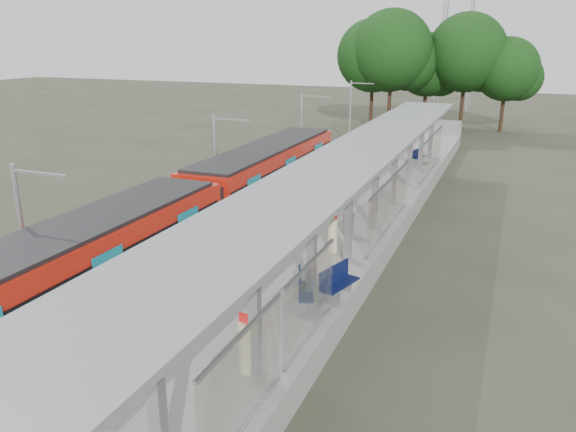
# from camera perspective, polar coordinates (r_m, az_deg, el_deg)

# --- Properties ---
(trackbed) EXTENTS (3.00, 70.00, 0.24)m
(trackbed) POSITION_cam_1_polar(r_m,az_deg,el_deg) (28.91, -3.07, -0.10)
(trackbed) COLOR #59544C
(trackbed) RESTS_ON ground
(platform) EXTENTS (6.00, 50.00, 1.00)m
(platform) POSITION_cam_1_polar(r_m,az_deg,el_deg) (27.27, 5.52, -0.42)
(platform) COLOR gray
(platform) RESTS_ON ground
(tactile_strip) EXTENTS (0.60, 50.00, 0.02)m
(tactile_strip) POSITION_cam_1_polar(r_m,az_deg,el_deg) (27.91, 0.53, 1.19)
(tactile_strip) COLOR gold
(tactile_strip) RESTS_ON platform
(end_fence) EXTENTS (6.00, 0.10, 1.20)m
(end_fence) POSITION_cam_1_polar(r_m,az_deg,el_deg) (50.90, 13.82, 8.89)
(end_fence) COLOR #9EA0A5
(end_fence) RESTS_ON platform
(train) EXTENTS (2.74, 27.60, 3.62)m
(train) POSITION_cam_1_polar(r_m,az_deg,el_deg) (23.34, -9.34, 0.29)
(train) COLOR black
(train) RESTS_ON ground
(canopy) EXTENTS (3.27, 38.00, 3.66)m
(canopy) POSITION_cam_1_polar(r_m,az_deg,el_deg) (22.33, 6.91, 5.31)
(canopy) COLOR #9EA0A5
(canopy) RESTS_ON platform
(tree_cluster) EXTENTS (19.37, 10.49, 11.69)m
(tree_cluster) POSITION_cam_1_polar(r_m,az_deg,el_deg) (58.99, 13.80, 15.46)
(tree_cluster) COLOR #382316
(tree_cluster) RESTS_ON ground
(catenary_masts) EXTENTS (2.08, 48.16, 5.40)m
(catenary_masts) POSITION_cam_1_polar(r_m,az_deg,el_deg) (28.09, -7.21, 5.16)
(catenary_masts) COLOR #9EA0A5
(catenary_masts) RESTS_ON ground
(bench_near) EXTENTS (0.91, 1.67, 1.10)m
(bench_near) POSITION_cam_1_polar(r_m,az_deg,el_deg) (17.93, 5.04, -6.62)
(bench_near) COLOR #0F184B
(bench_near) RESTS_ON platform
(bench_mid) EXTENTS (0.99, 1.55, 1.02)m
(bench_mid) POSITION_cam_1_polar(r_m,az_deg,el_deg) (17.47, 1.55, -7.38)
(bench_mid) COLOR #0F184B
(bench_mid) RESTS_ON platform
(bench_far) EXTENTS (0.68, 1.42, 0.94)m
(bench_far) POSITION_cam_1_polar(r_m,az_deg,el_deg) (38.23, 13.08, 6.00)
(bench_far) COLOR #0F184B
(bench_far) RESTS_ON platform
(info_pillar_near) EXTENTS (0.36, 0.36, 1.61)m
(info_pillar_near) POSITION_cam_1_polar(r_m,az_deg,el_deg) (14.15, -4.32, -13.14)
(info_pillar_near) COLOR beige
(info_pillar_near) RESTS_ON platform
(info_pillar_far) EXTENTS (0.36, 0.36, 1.62)m
(info_pillar_far) POSITION_cam_1_polar(r_m,az_deg,el_deg) (21.64, 4.55, -1.90)
(info_pillar_far) COLOR beige
(info_pillar_far) RESTS_ON platform
(litter_bin) EXTENTS (0.60, 0.60, 0.99)m
(litter_bin) POSITION_cam_1_polar(r_m,az_deg,el_deg) (23.61, 6.14, -0.79)
(litter_bin) COLOR #9EA0A5
(litter_bin) RESTS_ON platform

